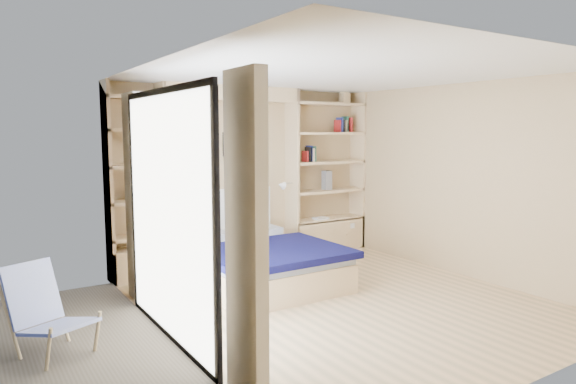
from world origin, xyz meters
TOP-DOWN VIEW (x-y plane):
  - ground at (0.00, 0.00)m, footprint 4.50×4.50m
  - room_shell at (-0.39, 1.52)m, footprint 4.50×4.50m
  - bed at (-0.44, 1.10)m, footprint 1.66×2.17m
  - photo_gallery at (-0.45, 2.22)m, footprint 1.48×0.02m
  - reading_lamps at (-0.30, 2.00)m, footprint 1.92×0.12m
  - shelf_decor at (1.12, 2.07)m, footprint 3.54×0.23m
  - deck_chair at (-2.96, 0.28)m, footprint 0.73×0.90m

SIDE VIEW (x-z plane):
  - ground at x=0.00m, z-range 0.00..0.00m
  - bed at x=-0.44m, z-range -0.27..0.80m
  - deck_chair at x=-2.96m, z-range -0.02..0.76m
  - room_shell at x=-0.39m, z-range -1.17..3.33m
  - reading_lamps at x=-0.30m, z-range 1.03..1.17m
  - photo_gallery at x=-0.45m, z-range 1.19..2.01m
  - shelf_decor at x=1.12m, z-range 0.68..2.71m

